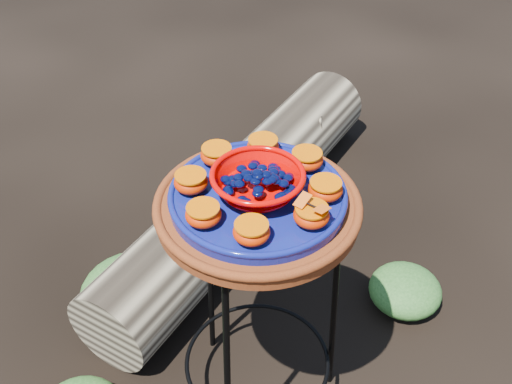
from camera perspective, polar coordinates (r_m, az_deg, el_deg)
plant_stand at (r=1.70m, az=0.13°, el=-10.83°), size 0.44×0.44×0.70m
terracotta_saucer at (r=1.44m, az=0.15°, el=-1.47°), size 0.46×0.46×0.04m
cobalt_plate at (r=1.42m, az=0.15°, el=-0.51°), size 0.39×0.39×0.03m
red_bowl at (r=1.39m, az=0.15°, el=0.76°), size 0.20×0.20×0.05m
glass_gems at (r=1.37m, az=0.15°, el=2.07°), size 0.15×0.15×0.03m
orange_half_0 at (r=1.33m, az=4.95°, el=-2.08°), size 0.08×0.08×0.04m
orange_half_1 at (r=1.39m, az=6.18°, el=0.22°), size 0.08×0.08×0.04m
orange_half_2 at (r=1.47m, az=4.53°, el=2.88°), size 0.08×0.08×0.04m
orange_half_3 at (r=1.51m, az=0.62°, el=4.07°), size 0.08×0.08×0.04m
orange_half_4 at (r=1.49m, az=-3.51°, el=3.30°), size 0.08×0.08×0.04m
orange_half_5 at (r=1.41m, az=-5.80°, el=0.88°), size 0.08×0.08×0.04m
orange_half_6 at (r=1.33m, az=-4.71°, el=-2.02°), size 0.08×0.08×0.04m
orange_half_7 at (r=1.29m, az=-0.41°, el=-3.57°), size 0.08×0.08×0.04m
butterfly at (r=1.31m, az=5.02°, el=-1.16°), size 0.10×0.07×0.01m
driftwood_log at (r=2.37m, az=-1.23°, el=-0.17°), size 1.57×0.88×0.29m
foliage_right at (r=2.20m, az=13.13°, el=-8.42°), size 0.24×0.24×0.12m
foliage_back at (r=2.14m, az=-10.82°, el=-8.69°), size 0.35×0.35×0.17m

